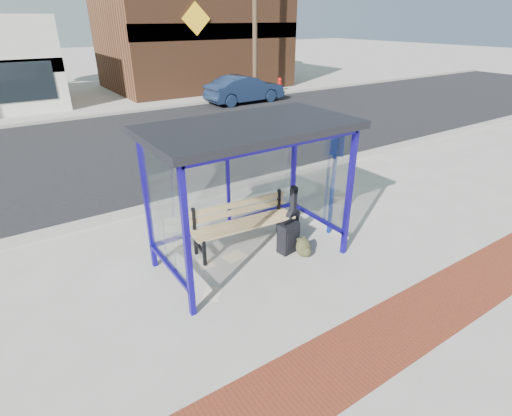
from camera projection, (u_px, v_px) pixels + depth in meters
ground at (251, 259)px, 7.08m from camera, size 120.00×120.00×0.00m
brick_paver_strip at (362, 350)px, 5.13m from camera, size 60.00×1.00×0.01m
curb_near at (183, 200)px, 9.22m from camera, size 60.00×0.25×0.12m
street_asphalt at (118, 148)px, 13.07m from camera, size 60.00×10.00×0.00m
curb_far at (82, 117)px, 16.87m from camera, size 60.00×0.25×0.12m
far_sidewalk at (73, 110)px, 18.32m from camera, size 60.00×4.00×0.01m
bus_shelter at (248, 145)px, 6.24m from camera, size 3.30×1.80×2.42m
storefront_brown at (193, 30)px, 23.57m from camera, size 10.00×7.08×6.40m
utility_pole_east at (255, 12)px, 19.86m from camera, size 1.60×0.24×8.00m
bench at (242, 221)px, 7.25m from camera, size 1.98×0.64×0.92m
guitar_bag at (293, 221)px, 7.57m from camera, size 0.39×0.20×1.03m
suitcase at (288, 238)px, 7.17m from camera, size 0.39×0.28×0.63m
backpack at (304, 248)px, 7.08m from camera, size 0.31×0.28×0.36m
sign_post at (334, 176)px, 7.42m from camera, size 0.13×0.26×2.14m
newspaper_a at (235, 257)px, 7.13m from camera, size 0.43×0.36×0.01m
newspaper_b at (212, 294)px, 6.17m from camera, size 0.42×0.43×0.01m
newspaper_c at (206, 263)px, 6.94m from camera, size 0.32×0.38×0.01m
parked_car at (245, 89)px, 19.73m from camera, size 4.04×1.51×1.32m
fire_hydrant at (280, 84)px, 22.98m from camera, size 0.34×0.22×0.75m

